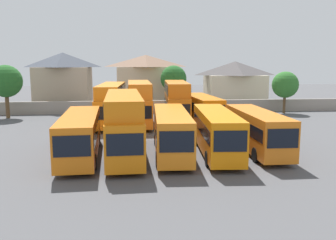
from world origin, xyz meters
The scene contains 17 objects.
ground centered at (0.00, 18.00, 0.00)m, with size 140.00×140.00×0.00m, color #4C4C4F.
depot_boundary_wall centered at (0.00, 23.90, 0.90)m, with size 56.00×0.50×1.80m, color gray.
bus_1 centered at (-7.04, -0.25, 1.89)m, with size 3.13×11.51×3.29m.
bus_2 centered at (-3.73, -0.11, 2.72)m, with size 2.98×11.94×4.82m.
bus_3 centered at (-0.04, -0.02, 1.95)m, with size 3.03×11.40×3.41m.
bus_4 centered at (3.48, -0.40, 1.95)m, with size 3.15×11.01×3.41m.
bus_5 centered at (6.96, 0.23, 1.89)m, with size 2.59×10.52×3.30m.
bus_6 centered at (-5.47, 14.39, 2.68)m, with size 3.13×11.65×4.74m.
bus_7 centered at (-2.24, 14.13, 2.80)m, with size 2.68×10.74×4.98m.
bus_8 centered at (2.13, 14.27, 2.79)m, with size 3.00×10.37×4.96m.
bus_9 centered at (5.08, 13.65, 1.90)m, with size 3.22×10.24×3.32m.
house_terrace_left centered at (-13.82, 31.10, 4.45)m, with size 8.59×7.88×8.74m.
house_terrace_centre centered at (-0.74, 33.08, 4.29)m, with size 9.73×8.11×8.44m.
house_terrace_right centered at (14.32, 32.47, 3.77)m, with size 9.99×7.00×7.39m.
tree_left_of_lot centered at (3.16, 26.40, 4.77)m, with size 3.92×3.92×6.77m.
tree_behind_wall centered at (18.63, 21.90, 4.06)m, with size 3.74×3.74×5.95m.
tree_right_of_lot centered at (-19.26, 20.90, 4.79)m, with size 4.18×4.18×6.91m.
Camera 1 is at (-3.07, -27.87, 7.21)m, focal length 38.81 mm.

